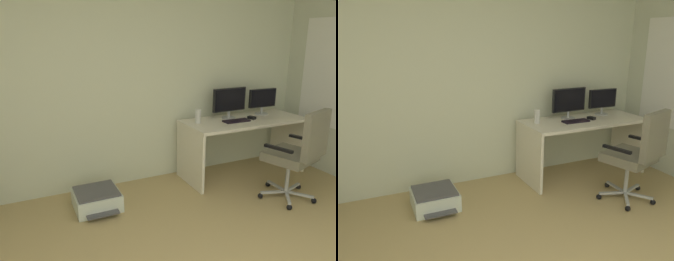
# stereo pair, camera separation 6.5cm
# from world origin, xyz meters

# --- Properties ---
(wall_back) EXTENTS (5.43, 0.10, 2.77)m
(wall_back) POSITION_xyz_m (0.00, 2.77, 1.39)
(wall_back) COLOR beige
(wall_back) RESTS_ON ground
(desk) EXTENTS (1.61, 0.67, 0.75)m
(desk) POSITION_xyz_m (1.66, 2.33, 0.56)
(desk) COLOR white
(desk) RESTS_ON ground
(monitor_main) EXTENTS (0.49, 0.18, 0.39)m
(monitor_main) POSITION_xyz_m (1.52, 2.46, 0.97)
(monitor_main) COLOR #B2B5B7
(monitor_main) RESTS_ON desk
(monitor_secondary) EXTENTS (0.42, 0.18, 0.35)m
(monitor_secondary) POSITION_xyz_m (2.06, 2.46, 0.95)
(monitor_secondary) COLOR #B2B5B7
(monitor_secondary) RESTS_ON desk
(keyboard) EXTENTS (0.34, 0.14, 0.02)m
(keyboard) POSITION_xyz_m (1.50, 2.27, 0.76)
(keyboard) COLOR black
(keyboard) RESTS_ON desk
(computer_mouse) EXTENTS (0.08, 0.11, 0.03)m
(computer_mouse) POSITION_xyz_m (1.76, 2.30, 0.76)
(computer_mouse) COLOR black
(computer_mouse) RESTS_ON desk
(desktop_speaker) EXTENTS (0.07, 0.07, 0.17)m
(desktop_speaker) POSITION_xyz_m (1.03, 2.42, 0.83)
(desktop_speaker) COLOR silver
(desktop_speaker) RESTS_ON desk
(office_chair) EXTENTS (0.64, 0.68, 1.05)m
(office_chair) POSITION_xyz_m (1.73, 1.46, 0.59)
(office_chair) COLOR #B7BABC
(office_chair) RESTS_ON ground
(printer) EXTENTS (0.47, 0.53, 0.21)m
(printer) POSITION_xyz_m (-0.31, 2.22, 0.10)
(printer) COLOR silver
(printer) RESTS_ON ground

